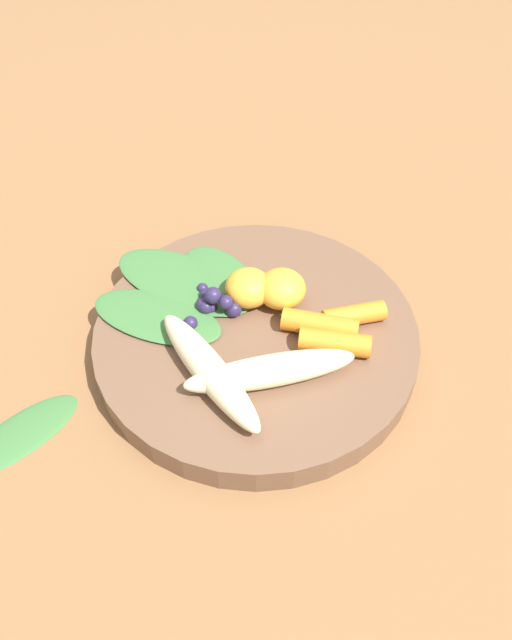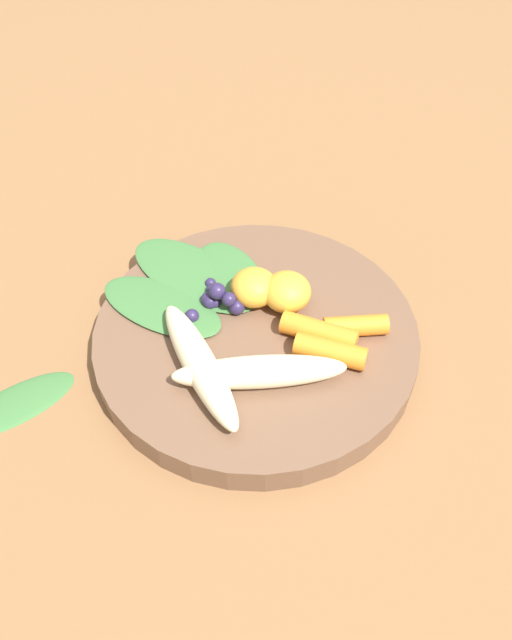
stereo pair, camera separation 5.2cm
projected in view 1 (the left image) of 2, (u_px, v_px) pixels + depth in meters
ground_plane at (256, 347)px, 0.55m from camera, size 2.40×2.40×0.00m
bowl at (256, 338)px, 0.54m from camera, size 0.28×0.28×0.03m
banana_peeled_left at (277, 370)px, 0.48m from camera, size 0.14×0.03×0.03m
banana_peeled_right at (209, 370)px, 0.48m from camera, size 0.08×0.14×0.03m
orange_segment_near at (243, 289)px, 0.54m from camera, size 0.04×0.04×0.03m
orange_segment_far at (282, 289)px, 0.54m from camera, size 0.04×0.04×0.03m
carrot_front at (335, 343)px, 0.51m from camera, size 0.06×0.04×0.02m
carrot_mid_left at (320, 325)px, 0.52m from camera, size 0.07×0.04×0.02m
carrot_mid_right at (354, 315)px, 0.53m from camera, size 0.05×0.02×0.02m
blueberry_pile at (212, 304)px, 0.54m from camera, size 0.05×0.05×0.03m
kale_leaf_left at (220, 277)px, 0.57m from camera, size 0.09×0.11×0.00m
kale_leaf_right at (184, 281)px, 0.56m from camera, size 0.15×0.14×0.00m
kale_leaf_rear at (157, 317)px, 0.53m from camera, size 0.13×0.11×0.00m
kale_leaf_stray at (20, 433)px, 0.49m from camera, size 0.11×0.09×0.01m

